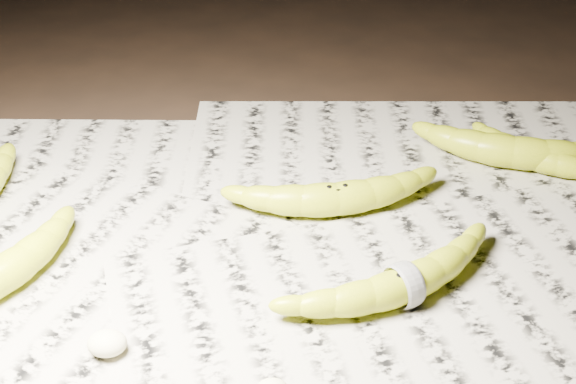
{
  "coord_description": "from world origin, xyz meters",
  "views": [
    {
      "loc": [
        0.03,
        -0.67,
        0.52
      ],
      "look_at": [
        0.02,
        0.03,
        0.05
      ],
      "focal_mm": 50.0,
      "sensor_mm": 36.0,
      "label": 1
    }
  ],
  "objects_px": {
    "banana_center": "(336,196)",
    "banana_taped": "(404,282)",
    "banana_upper_b": "(534,154)",
    "banana_upper_a": "(513,149)"
  },
  "relations": [
    {
      "from": "banana_taped",
      "to": "banana_upper_a",
      "type": "height_order",
      "value": "banana_upper_a"
    },
    {
      "from": "banana_center",
      "to": "banana_upper_a",
      "type": "height_order",
      "value": "banana_upper_a"
    },
    {
      "from": "banana_center",
      "to": "banana_upper_b",
      "type": "relative_size",
      "value": 1.34
    },
    {
      "from": "banana_center",
      "to": "banana_taped",
      "type": "height_order",
      "value": "banana_center"
    },
    {
      "from": "banana_taped",
      "to": "banana_upper_a",
      "type": "xyz_separation_m",
      "value": [
        0.16,
        0.24,
        0.0
      ]
    },
    {
      "from": "banana_taped",
      "to": "banana_upper_a",
      "type": "relative_size",
      "value": 1.04
    },
    {
      "from": "banana_center",
      "to": "banana_taped",
      "type": "distance_m",
      "value": 0.15
    },
    {
      "from": "banana_taped",
      "to": "banana_upper_b",
      "type": "bearing_deg",
      "value": 23.1
    },
    {
      "from": "banana_upper_a",
      "to": "banana_center",
      "type": "bearing_deg",
      "value": -141.77
    },
    {
      "from": "banana_center",
      "to": "banana_upper_b",
      "type": "xyz_separation_m",
      "value": [
        0.24,
        0.1,
        -0.0
      ]
    }
  ]
}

